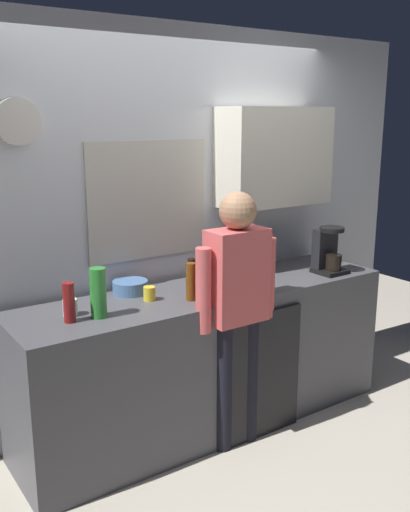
{
  "coord_description": "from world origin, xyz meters",
  "views": [
    {
      "loc": [
        -2.02,
        -2.61,
        2.03
      ],
      "look_at": [
        -0.06,
        0.25,
        1.18
      ],
      "focal_mm": 40.64,
      "sensor_mm": 36.0,
      "label": 1
    }
  ],
  "objects_px": {
    "bottle_clear_soda": "(98,293)",
    "cup_yellow_cup": "(149,294)",
    "bottle_red_vinegar": "(69,302)",
    "person_at_sink": "(237,300)",
    "bottle_amber_beer": "(191,282)",
    "cup_white_mug": "(70,307)",
    "coffee_maker": "(328,252)",
    "bottle_olive_oil": "(270,252)",
    "mixing_bowl": "(130,287)",
    "bottle_dark_sauce": "(192,272)",
    "bottle_green_wine": "(260,253)"
  },
  "relations": [
    {
      "from": "bottle_red_vinegar",
      "to": "cup_white_mug",
      "type": "bearing_deg",
      "value": 67.15
    },
    {
      "from": "cup_white_mug",
      "to": "bottle_red_vinegar",
      "type": "bearing_deg",
      "value": -112.85
    },
    {
      "from": "mixing_bowl",
      "to": "bottle_red_vinegar",
      "type": "bearing_deg",
      "value": -151.1
    },
    {
      "from": "bottle_dark_sauce",
      "to": "cup_white_mug",
      "type": "relative_size",
      "value": 1.89
    },
    {
      "from": "bottle_amber_beer",
      "to": "bottle_clear_soda",
      "type": "bearing_deg",
      "value": 176.55
    },
    {
      "from": "coffee_maker",
      "to": "bottle_amber_beer",
      "type": "height_order",
      "value": "coffee_maker"
    },
    {
      "from": "coffee_maker",
      "to": "bottle_amber_beer",
      "type": "xyz_separation_m",
      "value": [
        -1.14,
        0.02,
        -0.03
      ]
    },
    {
      "from": "person_at_sink",
      "to": "bottle_green_wine",
      "type": "bearing_deg",
      "value": 35.64
    },
    {
      "from": "cup_white_mug",
      "to": "bottle_clear_soda",
      "type": "bearing_deg",
      "value": -43.56
    },
    {
      "from": "bottle_amber_beer",
      "to": "bottle_red_vinegar",
      "type": "height_order",
      "value": "bottle_amber_beer"
    },
    {
      "from": "coffee_maker",
      "to": "bottle_clear_soda",
      "type": "relative_size",
      "value": 1.18
    },
    {
      "from": "bottle_amber_beer",
      "to": "bottle_olive_oil",
      "type": "distance_m",
      "value": 0.9
    },
    {
      "from": "bottle_amber_beer",
      "to": "bottle_red_vinegar",
      "type": "relative_size",
      "value": 1.05
    },
    {
      "from": "cup_white_mug",
      "to": "mixing_bowl",
      "type": "bearing_deg",
      "value": 21.45
    },
    {
      "from": "bottle_dark_sauce",
      "to": "cup_yellow_cup",
      "type": "xyz_separation_m",
      "value": [
        -0.39,
        -0.12,
        -0.05
      ]
    },
    {
      "from": "bottle_green_wine",
      "to": "cup_yellow_cup",
      "type": "bearing_deg",
      "value": -174.09
    },
    {
      "from": "coffee_maker",
      "to": "cup_yellow_cup",
      "type": "relative_size",
      "value": 3.88
    },
    {
      "from": "bottle_clear_soda",
      "to": "cup_yellow_cup",
      "type": "height_order",
      "value": "bottle_clear_soda"
    },
    {
      "from": "bottle_olive_oil",
      "to": "bottle_clear_soda",
      "type": "bearing_deg",
      "value": -170.42
    },
    {
      "from": "bottle_amber_beer",
      "to": "mixing_bowl",
      "type": "height_order",
      "value": "bottle_amber_beer"
    },
    {
      "from": "bottle_red_vinegar",
      "to": "person_at_sink",
      "type": "bearing_deg",
      "value": -13.91
    },
    {
      "from": "bottle_amber_beer",
      "to": "mixing_bowl",
      "type": "relative_size",
      "value": 1.05
    },
    {
      "from": "bottle_clear_soda",
      "to": "cup_yellow_cup",
      "type": "distance_m",
      "value": 0.4
    },
    {
      "from": "bottle_amber_beer",
      "to": "bottle_dark_sauce",
      "type": "distance_m",
      "value": 0.32
    },
    {
      "from": "coffee_maker",
      "to": "cup_yellow_cup",
      "type": "bearing_deg",
      "value": 173.51
    },
    {
      "from": "cup_yellow_cup",
      "to": "mixing_bowl",
      "type": "xyz_separation_m",
      "value": [
        -0.03,
        0.2,
        -0.0
      ]
    },
    {
      "from": "cup_white_mug",
      "to": "mixing_bowl",
      "type": "height_order",
      "value": "cup_white_mug"
    },
    {
      "from": "cup_yellow_cup",
      "to": "person_at_sink",
      "type": "height_order",
      "value": "person_at_sink"
    },
    {
      "from": "bottle_green_wine",
      "to": "bottle_olive_oil",
      "type": "bearing_deg",
      "value": 18.51
    },
    {
      "from": "cup_white_mug",
      "to": "person_at_sink",
      "type": "distance_m",
      "value": 0.97
    },
    {
      "from": "bottle_amber_beer",
      "to": "bottle_olive_oil",
      "type": "relative_size",
      "value": 0.92
    },
    {
      "from": "bottle_amber_beer",
      "to": "bottle_red_vinegar",
      "type": "distance_m",
      "value": 0.75
    },
    {
      "from": "bottle_amber_beer",
      "to": "person_at_sink",
      "type": "height_order",
      "value": "person_at_sink"
    },
    {
      "from": "bottle_amber_beer",
      "to": "cup_white_mug",
      "type": "distance_m",
      "value": 0.72
    },
    {
      "from": "bottle_olive_oil",
      "to": "cup_yellow_cup",
      "type": "distance_m",
      "value": 1.08
    },
    {
      "from": "bottle_green_wine",
      "to": "bottle_dark_sauce",
      "type": "distance_m",
      "value": 0.55
    },
    {
      "from": "coffee_maker",
      "to": "bottle_olive_oil",
      "type": "bearing_deg",
      "value": 133.56
    },
    {
      "from": "bottle_amber_beer",
      "to": "bottle_dark_sauce",
      "type": "relative_size",
      "value": 1.28
    },
    {
      "from": "bottle_red_vinegar",
      "to": "bottle_dark_sauce",
      "type": "distance_m",
      "value": 0.94
    },
    {
      "from": "bottle_olive_oil",
      "to": "cup_white_mug",
      "type": "distance_m",
      "value": 1.57
    },
    {
      "from": "bottle_dark_sauce",
      "to": "bottle_amber_beer",
      "type": "bearing_deg",
      "value": -124.36
    },
    {
      "from": "person_at_sink",
      "to": "bottle_red_vinegar",
      "type": "bearing_deg",
      "value": 163.08
    },
    {
      "from": "mixing_bowl",
      "to": "coffee_maker",
      "type": "bearing_deg",
      "value": -14.27
    },
    {
      "from": "bottle_clear_soda",
      "to": "person_at_sink",
      "type": "distance_m",
      "value": 0.83
    },
    {
      "from": "bottle_red_vinegar",
      "to": "coffee_maker",
      "type": "bearing_deg",
      "value": -2.1
    },
    {
      "from": "cup_yellow_cup",
      "to": "bottle_amber_beer",
      "type": "bearing_deg",
      "value": -33.32
    },
    {
      "from": "bottle_green_wine",
      "to": "person_at_sink",
      "type": "bearing_deg",
      "value": -141.36
    },
    {
      "from": "coffee_maker",
      "to": "bottle_green_wine",
      "type": "bearing_deg",
      "value": 148.77
    },
    {
      "from": "bottle_green_wine",
      "to": "mixing_bowl",
      "type": "height_order",
      "value": "bottle_green_wine"
    },
    {
      "from": "cup_yellow_cup",
      "to": "bottle_green_wine",
      "type": "bearing_deg",
      "value": 5.91
    }
  ]
}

